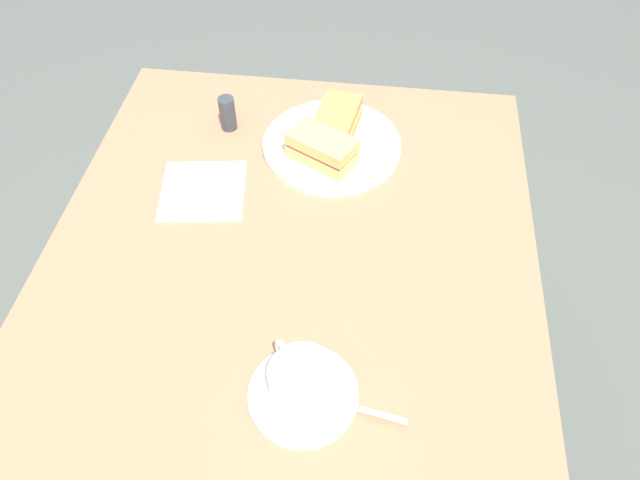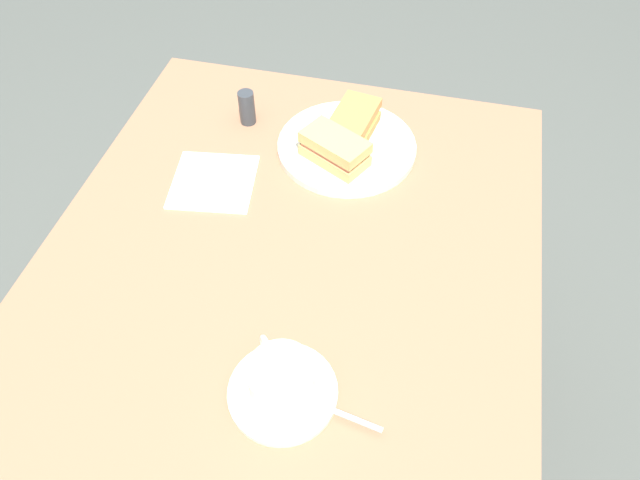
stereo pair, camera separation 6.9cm
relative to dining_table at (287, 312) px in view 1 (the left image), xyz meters
The scene contains 10 objects.
ground_plane 0.65m from the dining_table, ahead, with size 6.00×6.00×0.00m, color #4E534D.
dining_table is the anchor object (origin of this frame).
sandwich_plate 0.34m from the dining_table, behind, with size 0.27×0.27×0.01m, color silver.
sandwich_front 0.38m from the dining_table, behind, with size 0.15×0.09×0.05m.
sandwich_back 0.31m from the dining_table, behind, with size 0.12×0.14×0.05m.
coffee_saucer 0.24m from the dining_table, 16.54° to the left, with size 0.15×0.15×0.01m, color silver.
coffee_cup 0.25m from the dining_table, 16.38° to the left, with size 0.11×0.10×0.06m.
spoon 0.28m from the dining_table, 33.07° to the left, with size 0.03×0.10×0.01m.
napkin 0.27m from the dining_table, 134.24° to the right, with size 0.15×0.15×0.00m, color white.
salt_shaker 0.42m from the dining_table, 154.47° to the right, with size 0.03×0.03×0.07m, color #33383D.
Camera 1 is at (0.56, 0.13, 1.53)m, focal length 33.45 mm.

